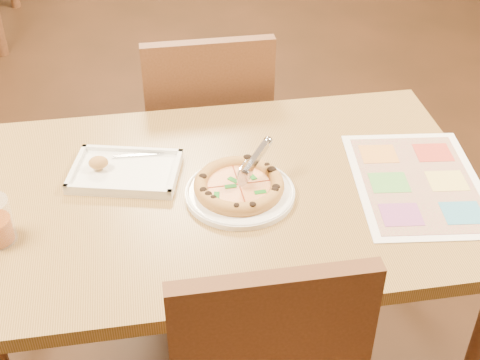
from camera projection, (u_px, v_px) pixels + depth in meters
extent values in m
cube|color=olive|center=(234.00, 194.00, 1.76)|extent=(1.30, 0.85, 0.04)
cylinder|color=brown|center=(40.00, 230.00, 2.19)|extent=(0.06, 0.06, 0.68)
cylinder|color=brown|center=(384.00, 194.00, 2.34)|extent=(0.06, 0.06, 0.68)
cube|color=brown|center=(272.00, 354.00, 1.38)|extent=(0.42, 0.04, 0.45)
cube|color=brown|center=(205.00, 132.00, 2.47)|extent=(0.42, 0.42, 0.04)
cube|color=brown|center=(210.00, 105.00, 2.18)|extent=(0.42, 0.04, 0.45)
cylinder|color=white|center=(240.00, 193.00, 1.72)|extent=(0.35, 0.35, 0.02)
cylinder|color=#CA8945|center=(239.00, 188.00, 1.72)|extent=(0.23, 0.23, 0.01)
cylinder|color=#F6CF85|center=(239.00, 185.00, 1.71)|extent=(0.19, 0.19, 0.01)
torus|color=#CA8945|center=(239.00, 185.00, 1.71)|extent=(0.23, 0.23, 0.04)
cylinder|color=silver|center=(246.00, 173.00, 1.69)|extent=(0.05, 0.06, 0.07)
cube|color=silver|center=(257.00, 157.00, 1.71)|extent=(0.09, 0.09, 0.06)
cube|color=white|center=(126.00, 173.00, 1.79)|extent=(0.32, 0.26, 0.02)
cube|color=silver|center=(125.00, 170.00, 1.78)|extent=(0.14, 0.02, 0.00)
ellipsoid|color=#B78A41|center=(98.00, 163.00, 1.78)|extent=(0.05, 0.04, 0.03)
cube|color=white|center=(418.00, 182.00, 1.77)|extent=(0.38, 0.50, 0.00)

